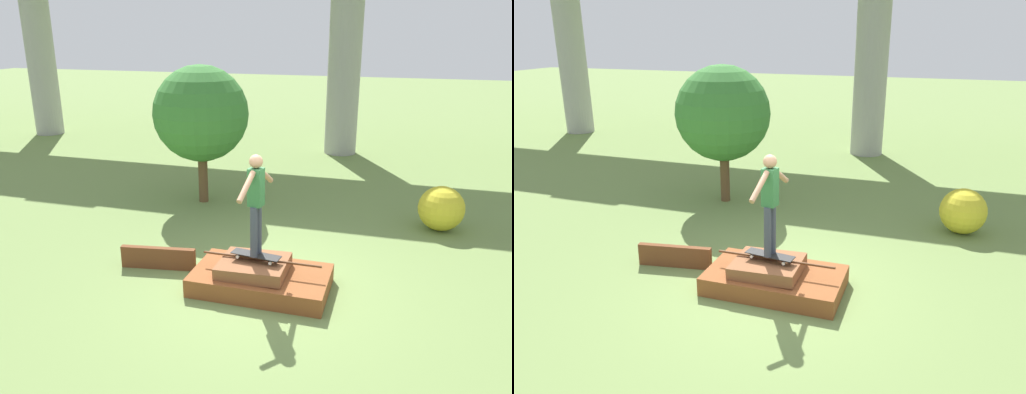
% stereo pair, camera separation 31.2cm
% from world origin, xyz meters
% --- Properties ---
extents(ground_plane, '(80.00, 80.00, 0.00)m').
position_xyz_m(ground_plane, '(0.00, 0.00, 0.00)').
color(ground_plane, olive).
extents(scrap_pile, '(2.28, 1.31, 0.57)m').
position_xyz_m(scrap_pile, '(-0.02, -0.01, 0.21)').
color(scrap_pile, brown).
rests_on(scrap_pile, ground_plane).
extents(scrap_plank_loose, '(1.38, 0.33, 0.41)m').
position_xyz_m(scrap_plank_loose, '(-2.01, 0.20, 0.21)').
color(scrap_plank_loose, brown).
rests_on(scrap_plank_loose, ground_plane).
extents(skateboard, '(0.86, 0.34, 0.09)m').
position_xyz_m(skateboard, '(-0.07, -0.06, 0.64)').
color(skateboard, black).
rests_on(skateboard, scrap_pile).
extents(skater, '(0.26, 1.27, 1.68)m').
position_xyz_m(skater, '(-0.07, -0.06, 1.64)').
color(skater, '#383D4C').
rests_on(skater, skateboard).
extents(tree_behind_left, '(2.32, 2.32, 3.39)m').
position_xyz_m(tree_behind_left, '(-2.64, 3.94, 2.22)').
color(tree_behind_left, brown).
rests_on(tree_behind_left, ground_plane).
extents(bush_yellow_flowering, '(0.98, 0.98, 0.98)m').
position_xyz_m(bush_yellow_flowering, '(3.02, 3.63, 0.49)').
color(bush_yellow_flowering, gold).
rests_on(bush_yellow_flowering, ground_plane).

